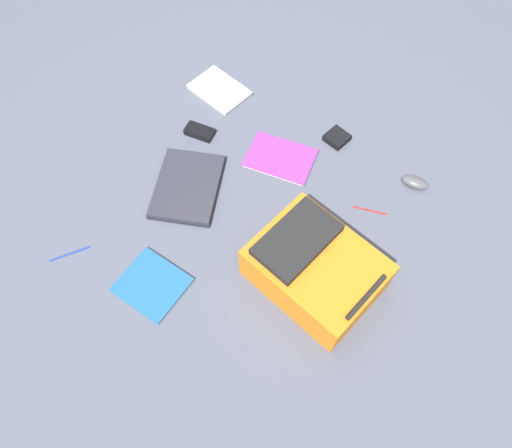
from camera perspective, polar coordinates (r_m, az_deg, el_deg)
The scene contains 11 objects.
ground_plane at distance 1.84m, azimuth -0.84°, elevation 0.98°, with size 3.92×3.92×0.00m, color #4C5160.
backpack at distance 1.65m, azimuth 7.02°, elevation -5.25°, with size 0.43×0.49×0.20m.
laptop at distance 1.91m, azimuth -8.19°, elevation 4.46°, with size 0.39×0.33×0.03m.
book_comic at distance 1.75m, azimuth -12.31°, elevation -7.12°, with size 0.23×0.25×0.01m.
book_blue at distance 1.99m, azimuth 2.91°, elevation 7.87°, with size 0.22×0.29×0.01m.
book_red at distance 2.24m, azimuth -4.39°, elevation 15.64°, with size 0.24×0.29×0.02m.
computer_mouse at distance 2.00m, azimuth 18.45°, elevation 4.77°, with size 0.06×0.11×0.04m, color #4C4C51.
power_brick at distance 2.08m, azimuth -6.74°, elevation 10.89°, with size 0.06×0.12×0.03m, color black.
pen_black at distance 1.90m, azimuth 13.47°, elevation 1.63°, with size 0.01×0.01×0.13m, color red.
pen_blue at distance 1.89m, azimuth -21.38°, elevation -3.29°, with size 0.01×0.01×0.15m, color #1933B2.
earbud_pouch at distance 2.07m, azimuth 9.64°, elevation 10.12°, with size 0.09×0.09×0.03m, color black.
Camera 1 is at (0.81, 0.45, 1.59)m, focal length 33.49 mm.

